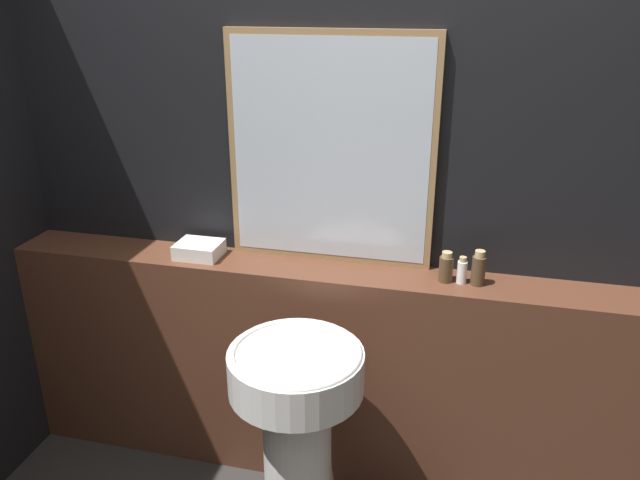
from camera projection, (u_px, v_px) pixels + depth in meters
wall_back at (335, 192)px, 2.50m from camera, size 8.00×0.06×2.50m
vanity_counter at (326, 373)px, 2.65m from camera, size 2.70×0.24×0.97m
pedestal_sink at (298, 426)px, 2.21m from camera, size 0.47×0.47×0.88m
mirror at (330, 152)px, 2.40m from camera, size 0.82×0.03×0.90m
towel_stack at (199, 249)px, 2.58m from camera, size 0.18×0.15×0.06m
shampoo_bottle at (446, 268)px, 2.35m from camera, size 0.05×0.05×0.12m
conditioner_bottle at (462, 271)px, 2.34m from camera, size 0.04×0.04×0.11m
lotion_bottle at (479, 269)px, 2.32m from camera, size 0.05×0.05×0.14m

